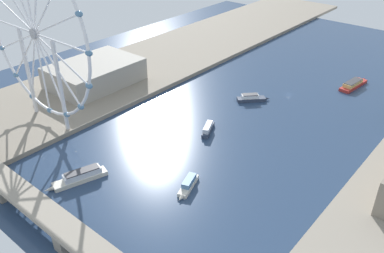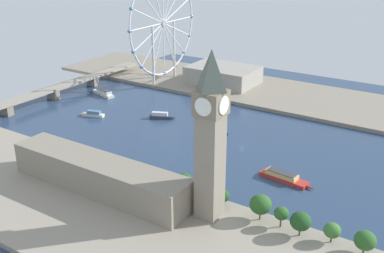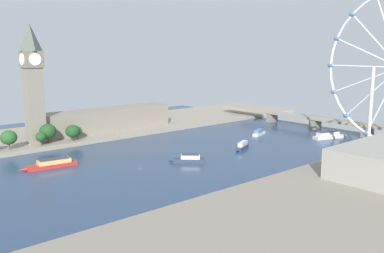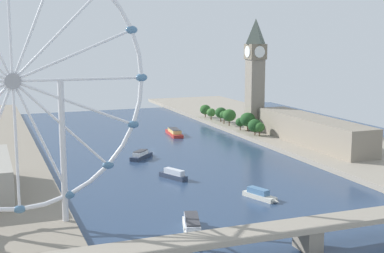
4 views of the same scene
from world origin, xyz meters
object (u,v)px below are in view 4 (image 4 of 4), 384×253
at_px(river_bridge, 308,228).
at_px(tour_boat_1, 173,174).
at_px(tour_boat_0, 260,195).
at_px(tour_boat_3, 192,227).
at_px(ferris_wheel, 13,84).
at_px(parliament_block, 312,130).
at_px(clock_tower, 255,73).
at_px(tour_boat_2, 141,155).
at_px(tour_boat_4, 174,132).

height_order(river_bridge, tour_boat_1, river_bridge).
xyz_separation_m(tour_boat_0, tour_boat_3, (45.93, 31.28, 0.51)).
bearing_deg(ferris_wheel, tour_boat_1, -145.26).
bearing_deg(parliament_block, tour_boat_3, 42.50).
bearing_deg(tour_boat_1, tour_boat_3, 141.41).
bearing_deg(tour_boat_3, clock_tower, 163.92).
height_order(tour_boat_0, tour_boat_3, tour_boat_3).
distance_m(clock_tower, tour_boat_0, 181.25).
xyz_separation_m(tour_boat_1, tour_boat_2, (2.49, -52.68, -0.10)).
xyz_separation_m(tour_boat_3, tour_boat_4, (-63.12, -203.21, -0.36)).
bearing_deg(tour_boat_1, river_bridge, 161.78).
distance_m(tour_boat_0, tour_boat_1, 55.94).
relative_size(clock_tower, tour_boat_2, 4.33).
bearing_deg(tour_boat_3, tour_boat_0, 141.58).
relative_size(parliament_block, tour_boat_1, 5.54).
xyz_separation_m(river_bridge, tour_boat_1, (12.79, -110.59, -5.81)).
bearing_deg(parliament_block, tour_boat_1, 20.39).
relative_size(river_bridge, tour_boat_0, 10.42).
xyz_separation_m(river_bridge, tour_boat_2, (15.28, -163.27, -5.92)).
bearing_deg(tour_boat_0, tour_boat_2, 176.46).
xyz_separation_m(ferris_wheel, river_bridge, (-94.47, 53.95, -50.01)).
height_order(tour_boat_2, tour_boat_4, tour_boat_2).
relative_size(tour_boat_0, tour_boat_3, 0.65).
distance_m(tour_boat_1, tour_boat_4, 129.90).
height_order(clock_tower, tour_boat_4, clock_tower).
bearing_deg(tour_boat_2, ferris_wheel, -172.43).
bearing_deg(tour_boat_0, parliament_block, 116.88).
bearing_deg(river_bridge, tour_boat_1, -83.40).
relative_size(tour_boat_1, tour_boat_2, 1.04).
xyz_separation_m(parliament_block, tour_boat_4, (71.60, -79.75, -9.97)).
bearing_deg(tour_boat_0, tour_boat_3, -74.94).
bearing_deg(parliament_block, tour_boat_0, 46.07).
relative_size(parliament_block, ferris_wheel, 1.06).
relative_size(clock_tower, tour_boat_0, 4.06).
bearing_deg(tour_boat_1, tour_boat_0, -176.96).
height_order(parliament_block, ferris_wheel, ferris_wheel).
relative_size(clock_tower, tour_boat_4, 2.44).
bearing_deg(ferris_wheel, tour_boat_4, -124.91).
bearing_deg(tour_boat_3, river_bridge, 64.82).
relative_size(tour_boat_1, tour_boat_3, 0.64).
height_order(ferris_wheel, tour_boat_2, ferris_wheel).
relative_size(ferris_wheel, tour_boat_2, 5.41).
xyz_separation_m(tour_boat_2, tour_boat_3, (17.31, 133.41, 0.35)).
bearing_deg(river_bridge, clock_tower, -112.77).
bearing_deg(tour_boat_3, tour_boat_1, -176.45).
relative_size(parliament_block, tour_boat_0, 5.40).
height_order(clock_tower, parliament_block, clock_tower).
relative_size(tour_boat_1, tour_boat_4, 0.59).
bearing_deg(tour_boat_0, ferris_wheel, -105.38).
xyz_separation_m(ferris_wheel, tour_boat_3, (-61.89, 24.09, -55.58)).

